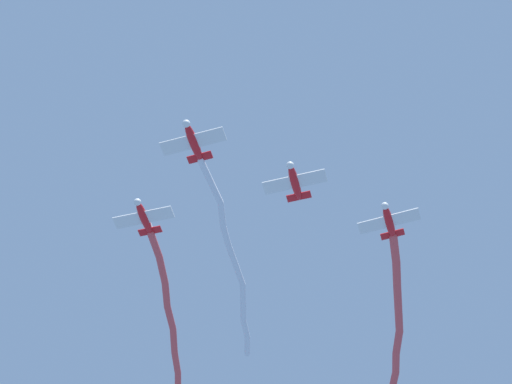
% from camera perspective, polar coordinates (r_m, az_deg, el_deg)
% --- Properties ---
extents(airplane_lead, '(6.04, 4.59, 1.49)m').
position_cam_1_polar(airplane_lead, '(59.70, -5.36, 4.33)').
color(airplane_lead, red).
extents(smoke_trail_lead, '(3.59, 24.77, 2.23)m').
position_cam_1_polar(smoke_trail_lead, '(66.68, -1.97, -6.42)').
color(smoke_trail_lead, white).
extents(airplane_left_wing, '(6.04, 4.58, 1.49)m').
position_cam_1_polar(airplane_left_wing, '(61.83, 3.30, 0.90)').
color(airplane_left_wing, red).
extents(airplane_right_wing, '(6.04, 4.57, 1.49)m').
position_cam_1_polar(airplane_right_wing, '(65.36, -9.50, -2.11)').
color(airplane_right_wing, red).
extents(smoke_trail_right_wing, '(1.45, 22.54, 2.09)m').
position_cam_1_polar(smoke_trail_right_wing, '(73.07, -7.39, -10.58)').
color(smoke_trail_right_wing, '#DB4C4C').
extents(airplane_slot, '(6.04, 4.61, 1.49)m').
position_cam_1_polar(airplane_slot, '(65.22, 11.22, -2.40)').
color(airplane_slot, red).
extents(smoke_trail_slot, '(2.56, 33.39, 1.82)m').
position_cam_1_polar(smoke_trail_slot, '(77.95, 11.56, -13.12)').
color(smoke_trail_slot, '#DB4C4C').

